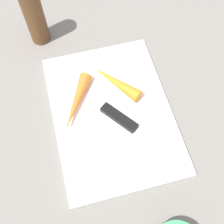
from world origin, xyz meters
name	(u,v)px	position (x,y,z in m)	size (l,w,h in m)	color
ground_plane	(112,114)	(0.00, 0.00, 0.00)	(1.40, 1.40, 0.00)	slate
cutting_board	(112,113)	(0.00, 0.00, 0.01)	(0.36, 0.26, 0.01)	white
knife	(124,121)	(-0.03, -0.02, 0.02)	(0.17, 0.14, 0.01)	#B7B7BC
carrot_long	(76,103)	(0.04, 0.07, 0.03)	(0.03, 0.03, 0.15)	orange
carrot_short	(115,82)	(0.07, -0.03, 0.03)	(0.03, 0.03, 0.13)	orange
pepper_grinder	(35,17)	(0.26, 0.12, 0.08)	(0.05, 0.05, 0.15)	brown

